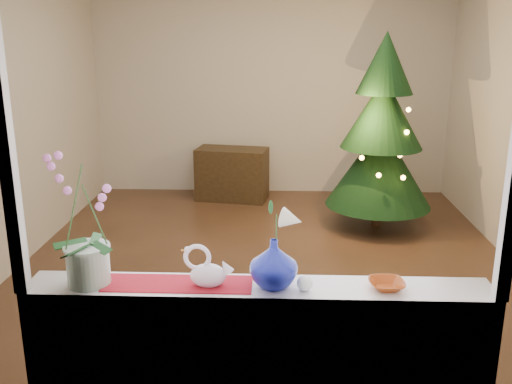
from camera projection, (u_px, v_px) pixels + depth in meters
ground at (267, 265)px, 5.21m from camera, size 5.00×5.00×0.00m
wall_back at (272, 88)px, 7.24m from camera, size 4.50×0.10×2.70m
wall_front at (258, 207)px, 2.43m from camera, size 4.50×0.10×2.70m
wall_left at (8, 117)px, 4.92m from camera, size 0.10×5.00×2.70m
windowsill at (258, 289)px, 2.68m from camera, size 2.20×0.26×0.04m
window_frame at (258, 124)px, 2.37m from camera, size 2.22×0.06×1.60m
runner at (178, 284)px, 2.69m from camera, size 0.70×0.20×0.01m
orchid_pot at (84, 220)px, 2.61m from camera, size 0.28×0.28×0.63m
swan at (208, 267)px, 2.64m from camera, size 0.24×0.12×0.20m
blue_vase at (274, 260)px, 2.63m from camera, size 0.26×0.26×0.27m
lily at (274, 212)px, 2.57m from camera, size 0.15×0.08×0.20m
paperweight at (305, 283)px, 2.62m from camera, size 0.09×0.09×0.07m
amber_dish at (386, 285)px, 2.64m from camera, size 0.15×0.15×0.04m
xmas_tree at (381, 132)px, 5.99m from camera, size 1.37×1.37×2.07m
side_table at (232, 174)px, 7.15m from camera, size 0.93×0.57×0.65m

